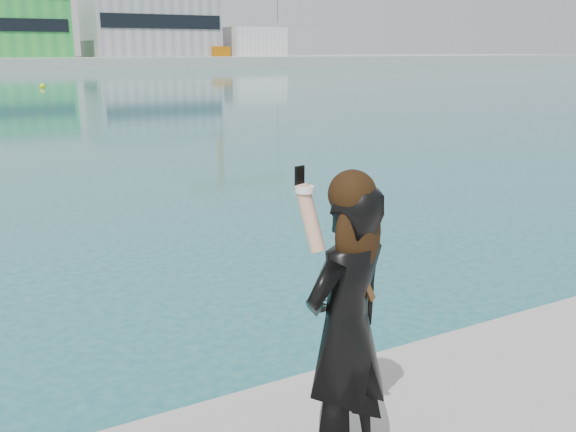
# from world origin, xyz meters

# --- Properties ---
(warehouse_grey_right) EXTENTS (25.50, 15.35, 12.50)m
(warehouse_grey_right) POSITION_xyz_m (40.00, 127.98, 8.26)
(warehouse_grey_right) COLOR gray
(warehouse_grey_right) RESTS_ON far_quay
(ancillary_shed) EXTENTS (12.00, 10.00, 6.00)m
(ancillary_shed) POSITION_xyz_m (62.00, 126.00, 5.00)
(ancillary_shed) COLOR silver
(ancillary_shed) RESTS_ON far_quay
(flagpole_right) EXTENTS (1.28, 0.16, 8.00)m
(flagpole_right) POSITION_xyz_m (22.09, 121.00, 6.54)
(flagpole_right) COLOR silver
(flagpole_right) RESTS_ON far_quay
(buoy_near) EXTENTS (0.50, 0.50, 0.50)m
(buoy_near) POSITION_xyz_m (7.17, 58.95, 0.00)
(buoy_near) COLOR #E1E30B
(buoy_near) RESTS_ON ground
(woman) EXTENTS (0.75, 0.59, 1.91)m
(woman) POSITION_xyz_m (-0.68, -0.12, 1.76)
(woman) COLOR black
(woman) RESTS_ON near_quay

